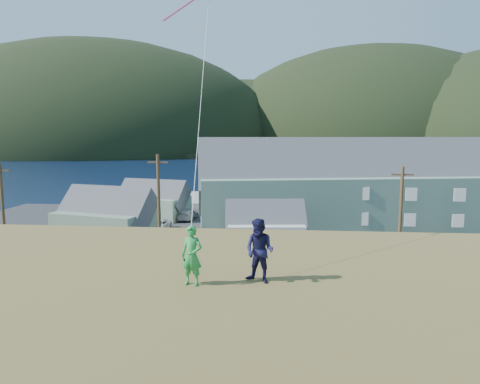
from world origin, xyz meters
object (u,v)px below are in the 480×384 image
object	(u,v)px
wharf	(213,200)
shed_palegreen_near	(106,218)
lodge	(355,186)
shed_palegreen_far	(153,201)
kite_flyer_navy	(260,251)
shed_white	(265,228)
kite_flyer_green	(192,256)

from	to	relation	value
wharf	shed_palegreen_near	bearing A→B (deg)	-103.52
lodge	shed_palegreen_far	xyz separation A→B (m)	(-26.14, 3.55, -2.62)
shed_palegreen_near	kite_flyer_navy	world-z (taller)	kite_flyer_navy
shed_white	kite_flyer_navy	world-z (taller)	kite_flyer_navy
kite_flyer_green	kite_flyer_navy	xyz separation A→B (m)	(1.80, 0.40, 0.07)
shed_white	kite_flyer_navy	size ratio (longest dim) A/B	4.61
kite_flyer_green	lodge	bearing A→B (deg)	87.30
shed_palegreen_near	kite_flyer_navy	bearing A→B (deg)	-46.81
shed_palegreen_far	kite_flyer_navy	distance (m)	47.70
shed_palegreen_near	shed_palegreen_far	bearing A→B (deg)	100.18
shed_palegreen_near	kite_flyer_green	size ratio (longest dim) A/B	6.77
lodge	shed_white	bearing A→B (deg)	-142.05
wharf	kite_flyer_green	bearing A→B (deg)	-81.68
shed_palegreen_far	wharf	bearing A→B (deg)	82.96
shed_palegreen_far	shed_palegreen_near	bearing A→B (deg)	-78.99
lodge	kite_flyer_green	bearing A→B (deg)	-116.45
wharf	kite_flyer_navy	world-z (taller)	kite_flyer_navy
shed_palegreen_near	shed_palegreen_far	size ratio (longest dim) A/B	1.04
kite_flyer_green	shed_white	bearing A→B (deg)	100.79
wharf	lodge	bearing A→B (deg)	-42.02
wharf	shed_palegreen_near	xyz separation A→B (m)	(-6.79, -28.24, 2.24)
shed_palegreen_far	kite_flyer_navy	size ratio (longest dim) A/B	6.00
shed_palegreen_far	lodge	bearing A→B (deg)	7.07
shed_palegreen_far	kite_flyer_green	bearing A→B (deg)	-57.18
wharf	kite_flyer_green	xyz separation A→B (m)	(8.70, -59.54, 7.56)
shed_palegreen_near	shed_white	size ratio (longest dim) A/B	1.35
wharf	kite_flyer_navy	bearing A→B (deg)	-79.93
lodge	kite_flyer_green	size ratio (longest dim) A/B	23.98
shed_white	kite_flyer_navy	distance (m)	29.53
lodge	shed_palegreen_near	distance (m)	28.92
shed_white	wharf	bearing A→B (deg)	101.95
wharf	shed_white	bearing A→B (deg)	-72.02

